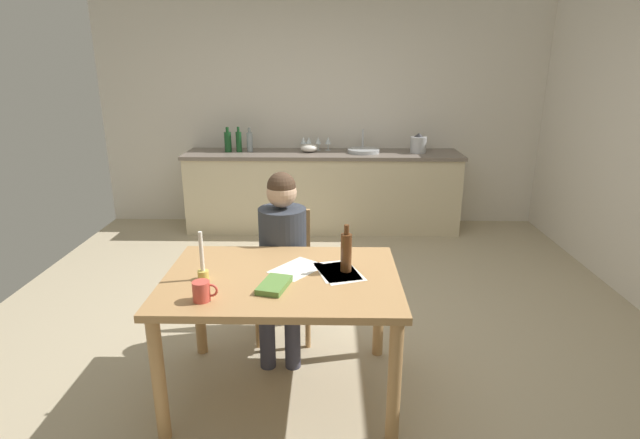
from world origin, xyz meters
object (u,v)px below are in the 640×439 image
(chair_at_table, at_px, (284,267))
(wine_bottle_on_table, at_px, (346,252))
(stovetop_kettle, at_px, (418,144))
(dining_table, at_px, (282,293))
(bottle_vinegar, at_px, (239,141))
(candlestick, at_px, (203,266))
(book_magazine, at_px, (274,285))
(bottle_wine_red, at_px, (250,142))
(sink_unit, at_px, (363,150))
(wine_glass_back_left, at_px, (309,141))
(person_seated, at_px, (282,250))
(wine_glass_back_right, at_px, (303,141))
(wine_glass_near_sink, at_px, (328,141))
(mixing_bowl, at_px, (309,148))
(wine_glass_by_kettle, at_px, (318,141))
(bottle_oil, at_px, (228,141))
(coffee_mug, at_px, (202,291))

(chair_at_table, height_order, wine_bottle_on_table, wine_bottle_on_table)
(stovetop_kettle, bearing_deg, wine_bottle_on_table, -106.89)
(dining_table, bearing_deg, bottle_vinegar, 103.96)
(wine_bottle_on_table, distance_m, stovetop_kettle, 3.11)
(dining_table, bearing_deg, candlestick, -173.74)
(book_magazine, bearing_deg, bottle_wine_red, 115.12)
(sink_unit, bearing_deg, wine_glass_back_left, 166.83)
(dining_table, xyz_separation_m, person_seated, (-0.05, 0.56, 0.04))
(person_seated, bearing_deg, wine_bottle_on_table, -49.54)
(candlestick, distance_m, wine_bottle_on_table, 0.79)
(wine_glass_back_right, bearing_deg, wine_glass_near_sink, 0.00)
(book_magazine, relative_size, bottle_wine_red, 0.84)
(sink_unit, distance_m, mixing_bowl, 0.62)
(chair_at_table, distance_m, wine_glass_by_kettle, 2.56)
(dining_table, distance_m, wine_glass_near_sink, 3.23)
(chair_at_table, height_order, person_seated, person_seated)
(bottle_oil, bearing_deg, bottle_vinegar, -1.87)
(bottle_wine_red, bearing_deg, mixing_bowl, -1.13)
(mixing_bowl, bearing_deg, chair_at_table, -92.02)
(wine_bottle_on_table, height_order, bottle_wine_red, bottle_wine_red)
(chair_at_table, distance_m, sink_unit, 2.49)
(stovetop_kettle, distance_m, wine_glass_back_left, 1.25)
(stovetop_kettle, bearing_deg, bottle_vinegar, 179.48)
(person_seated, height_order, wine_glass_near_sink, person_seated)
(wine_bottle_on_table, bearing_deg, bottle_wine_red, 108.35)
(wine_glass_back_right, bearing_deg, mixing_bowl, -58.57)
(sink_unit, distance_m, stovetop_kettle, 0.62)
(mixing_bowl, distance_m, wine_glass_back_right, 0.15)
(chair_at_table, height_order, book_magazine, chair_at_table)
(book_magazine, relative_size, bottle_vinegar, 0.80)
(sink_unit, distance_m, bottle_oil, 1.54)
(sink_unit, xyz_separation_m, wine_glass_back_left, (-0.62, 0.15, 0.09))
(candlestick, distance_m, bottle_wine_red, 3.16)
(bottle_vinegar, bearing_deg, candlestick, -83.77)
(sink_unit, bearing_deg, wine_glass_near_sink, 159.95)
(bottle_wine_red, bearing_deg, wine_glass_near_sink, 6.59)
(coffee_mug, relative_size, candlestick, 0.46)
(person_seated, distance_m, mixing_bowl, 2.55)
(dining_table, relative_size, candlestick, 4.76)
(wine_glass_back_right, bearing_deg, book_magazine, -89.77)
(person_seated, distance_m, bottle_oil, 2.68)
(person_seated, relative_size, stovetop_kettle, 5.43)
(wine_bottle_on_table, relative_size, bottle_oil, 0.99)
(coffee_mug, height_order, wine_glass_back_right, wine_glass_back_right)
(candlestick, height_order, bottle_wine_red, bottle_wine_red)
(dining_table, xyz_separation_m, coffee_mug, (-0.37, -0.30, 0.15))
(chair_at_table, relative_size, wine_glass_near_sink, 5.73)
(wine_glass_back_right, bearing_deg, chair_at_table, -90.30)
(candlestick, bearing_deg, mixing_bowl, 81.72)
(person_seated, distance_m, wine_glass_by_kettle, 2.68)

